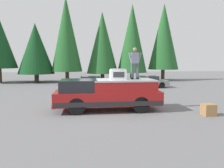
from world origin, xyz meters
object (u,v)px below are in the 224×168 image
Objects in this scene: parked_car_silver at (90,82)px; wooden_crate at (208,110)px; compressor_unit at (118,74)px; person_on_truck_bed at (135,62)px; parked_car_grey at (147,82)px; pickup_truck at (108,94)px.

parked_car_silver is 12.84m from wooden_crate.
wooden_crate is at bearing -114.07° from compressor_unit.
parked_car_silver is at bearing 13.01° from person_on_truck_bed.
compressor_unit is at bearing 87.64° from person_on_truck_bed.
person_on_truck_bed is at bearing 60.70° from wooden_crate.
parked_car_grey is (9.45, -4.39, -1.35)m from compressor_unit.
pickup_truck is 1.35× the size of parked_car_silver.
compressor_unit is at bearing 155.09° from parked_car_grey.
pickup_truck is 3.28× the size of person_on_truck_bed.
parked_car_silver reaches higher than wooden_crate.
person_on_truck_bed reaches higher than parked_car_grey.
parked_car_grey reaches higher than wooden_crate.
person_on_truck_bed is (0.07, -1.48, 1.68)m from pickup_truck.
compressor_unit is 10.51m from parked_car_grey.
pickup_truck reaches higher than parked_car_silver.
person_on_truck_bed reaches higher than pickup_truck.
person_on_truck_bed is 10.30m from parked_car_grey.
pickup_truck is 9.90m from parked_car_silver.
parked_car_grey and parked_car_silver have the same top height.
parked_car_silver is (9.86, 0.78, -0.29)m from pickup_truck.
pickup_truck is 9.89× the size of wooden_crate.
compressor_unit is at bearing 65.93° from wooden_crate.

